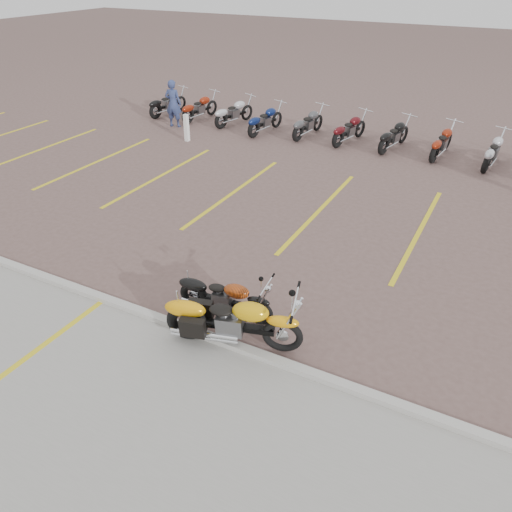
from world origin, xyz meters
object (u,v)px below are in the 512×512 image
at_px(yellow_cruiser, 231,322).
at_px(bollard, 187,128).
at_px(flame_cruiser, 224,298).
at_px(person_a, 173,103).

relative_size(yellow_cruiser, bollard, 2.42).
bearing_deg(yellow_cruiser, bollard, 112.67).
distance_m(flame_cruiser, person_a, 12.88).
distance_m(flame_cruiser, bollard, 10.88).
bearing_deg(flame_cruiser, person_a, 125.16).
distance_m(person_a, bollard, 2.06).
bearing_deg(yellow_cruiser, flame_cruiser, 113.72).
distance_m(yellow_cruiser, flame_cruiser, 0.87).
bearing_deg(flame_cruiser, yellow_cruiser, -55.36).
height_order(yellow_cruiser, person_a, person_a).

